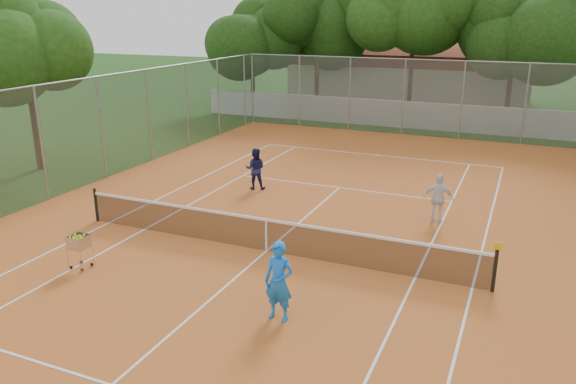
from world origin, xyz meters
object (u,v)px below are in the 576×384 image
at_px(player_far_left, 255,169).
at_px(player_near, 279,281).
at_px(ball_hopper, 80,250).
at_px(tennis_net, 266,235).
at_px(clubhouse, 412,71).
at_px(player_far_right, 439,199).

bearing_deg(player_far_left, player_near, 101.73).
height_order(player_far_left, ball_hopper, player_far_left).
height_order(tennis_net, clubhouse, clubhouse).
xyz_separation_m(tennis_net, player_far_right, (3.96, 4.14, 0.30)).
bearing_deg(ball_hopper, clubhouse, 71.10).
relative_size(player_far_left, player_far_right, 0.98).
bearing_deg(player_far_right, player_near, 70.89).
bearing_deg(player_far_left, ball_hopper, 64.36).
bearing_deg(ball_hopper, player_far_right, 26.16).
height_order(player_near, ball_hopper, player_near).
distance_m(player_near, player_far_right, 7.60).
bearing_deg(player_far_right, ball_hopper, 39.03).
relative_size(player_far_right, ball_hopper, 1.61).
xyz_separation_m(tennis_net, clubhouse, (-2.00, 29.00, 1.69)).
bearing_deg(tennis_net, player_far_right, 46.30).
height_order(clubhouse, player_far_right, clubhouse).
relative_size(tennis_net, player_far_right, 7.52).
xyz_separation_m(tennis_net, player_far_left, (-2.86, 5.06, 0.28)).
bearing_deg(clubhouse, player_far_right, -76.51).
xyz_separation_m(player_far_left, player_far_right, (6.82, -0.91, 0.02)).
xyz_separation_m(tennis_net, ball_hopper, (-3.94, -2.86, 0.00)).
distance_m(clubhouse, player_far_left, 24.00).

